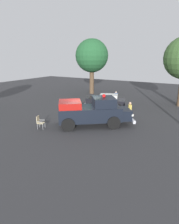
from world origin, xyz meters
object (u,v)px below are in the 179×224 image
lawn_chair_near_truck (116,97)px  oak_tree_right (92,56)px  classic_hot_rod (105,101)px  vintage_fire_truck (92,111)px  spectator_seated (116,96)px  lawn_chair_by_car (39,121)px  spectator_standing (130,110)px  lawn_chair_spare (76,105)px

lawn_chair_near_truck → oak_tree_right: 7.98m
classic_hot_rod → oak_tree_right: 9.81m
vintage_fire_truck → oak_tree_right: (-7.12, 12.41, 4.31)m
spectator_seated → lawn_chair_by_car: bearing=-97.5°
lawn_chair_by_car → oak_tree_right: (-3.86, 15.06, 4.92)m
lawn_chair_near_truck → spectator_seated: spectator_seated is taller
oak_tree_right → vintage_fire_truck: bearing=-60.2°
classic_hot_rod → lawn_chair_near_truck: bearing=92.5°
classic_hot_rod → spectator_standing: 4.89m
spectator_seated → oak_tree_right: bearing=147.6°
lawn_chair_spare → vintage_fire_truck: bearing=-40.4°
classic_hot_rod → spectator_standing: spectator_standing is taller
spectator_seated → lawn_chair_near_truck: bearing=112.7°
lawn_chair_by_car → oak_tree_right: oak_tree_right is taller
classic_hot_rod → lawn_chair_by_car: (-1.63, -8.47, -0.16)m
lawn_chair_near_truck → lawn_chair_by_car: size_ratio=1.00×
classic_hot_rod → lawn_chair_by_car: bearing=-100.9°
lawn_chair_spare → spectator_seated: size_ratio=0.79×
spectator_standing → lawn_chair_near_truck: bearing=121.9°
lawn_chair_near_truck → oak_tree_right: oak_tree_right is taller
spectator_seated → classic_hot_rod: bearing=-88.3°
classic_hot_rod → lawn_chair_spare: (-2.03, -2.70, -0.16)m
lawn_chair_by_car → lawn_chair_spare: 5.78m
lawn_chair_by_car → spectator_standing: bearing=44.9°
lawn_chair_near_truck → lawn_chair_spare: 6.28m
spectator_seated → spectator_standing: size_ratio=0.77×
lawn_chair_near_truck → spectator_seated: (0.05, -0.12, 0.11)m
lawn_chair_by_car → lawn_chair_spare: same height
classic_hot_rod → spectator_seated: bearing=91.7°
lawn_chair_by_car → oak_tree_right: 16.31m
vintage_fire_truck → lawn_chair_near_truck: (-1.77, 9.11, -0.61)m
classic_hot_rod → lawn_chair_near_truck: 3.29m
spectator_seated → lawn_chair_spare: bearing=-108.3°
vintage_fire_truck → classic_hot_rod: bearing=105.6°
spectator_standing → lawn_chair_by_car: bearing=-135.1°
lawn_chair_by_car → spectator_seated: spectator_seated is taller
spectator_seated → spectator_standing: (3.90, -6.22, 0.27)m
oak_tree_right → lawn_chair_near_truck: bearing=-31.7°
vintage_fire_truck → spectator_standing: 3.53m
classic_hot_rod → lawn_chair_spare: 3.38m
lawn_chair_spare → oak_tree_right: 11.07m
spectator_seated → oak_tree_right: size_ratio=0.16×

